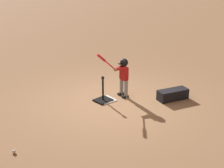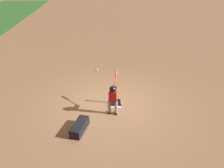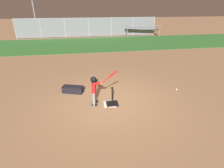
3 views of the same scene
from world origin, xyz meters
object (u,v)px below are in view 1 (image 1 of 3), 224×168
object	(u,v)px
batting_tee	(103,98)
equipment_bag	(173,94)
batter_child	(123,73)
baseball	(14,152)

from	to	relation	value
batting_tee	equipment_bag	distance (m)	1.88
batter_child	baseball	world-z (taller)	batter_child
baseball	equipment_bag	size ratio (longest dim) A/B	0.09
equipment_bag	batter_child	bearing A→B (deg)	-32.78
batting_tee	baseball	size ratio (longest dim) A/B	9.29
batter_child	equipment_bag	size ratio (longest dim) A/B	1.58
batting_tee	equipment_bag	size ratio (longest dim) A/B	0.82
batting_tee	baseball	xyz separation A→B (m)	(2.90, 0.67, -0.06)
batter_child	equipment_bag	distance (m)	1.47
baseball	batting_tee	bearing A→B (deg)	-167.06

